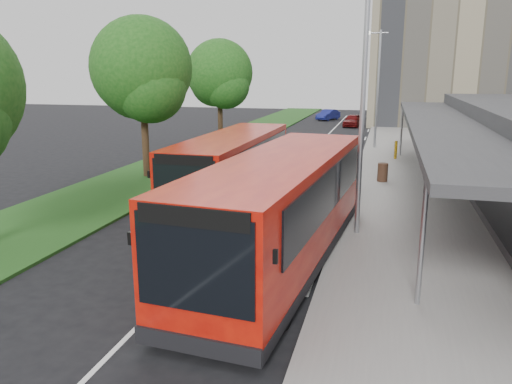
# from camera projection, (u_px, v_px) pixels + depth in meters

# --- Properties ---
(ground) EXTENTS (120.00, 120.00, 0.00)m
(ground) POSITION_uv_depth(u_px,v_px,m) (218.00, 245.00, 15.88)
(ground) COLOR black
(ground) RESTS_ON ground
(pavement) EXTENTS (5.00, 80.00, 0.15)m
(pavement) POSITION_uv_depth(u_px,v_px,m) (401.00, 154.00, 33.19)
(pavement) COLOR gray
(pavement) RESTS_ON ground
(grass_verge) EXTENTS (5.00, 80.00, 0.10)m
(grass_verge) POSITION_uv_depth(u_px,v_px,m) (216.00, 147.00, 36.40)
(grass_verge) COLOR #1F4C18
(grass_verge) RESTS_ON ground
(lane_centre_line) EXTENTS (0.12, 70.00, 0.01)m
(lane_centre_line) POSITION_uv_depth(u_px,v_px,m) (299.00, 164.00, 29.98)
(lane_centre_line) COLOR silver
(lane_centre_line) RESTS_ON ground
(kerb_dashes) EXTENTS (0.12, 56.00, 0.01)m
(kerb_dashes) POSITION_uv_depth(u_px,v_px,m) (359.00, 155.00, 32.93)
(kerb_dashes) COLOR silver
(kerb_dashes) RESTS_ON ground
(office_block) EXTENTS (22.00, 12.00, 18.00)m
(office_block) POSITION_uv_depth(u_px,v_px,m) (486.00, 35.00, 49.81)
(office_block) COLOR #9C8E6E
(office_block) RESTS_ON ground
(tree_mid) EXTENTS (5.05, 5.05, 8.11)m
(tree_mid) POSITION_uv_depth(u_px,v_px,m) (142.00, 75.00, 24.89)
(tree_mid) COLOR #341E14
(tree_mid) RESTS_ON ground
(tree_far) EXTENTS (4.81, 4.81, 7.74)m
(tree_far) POSITION_uv_depth(u_px,v_px,m) (220.00, 77.00, 36.23)
(tree_far) COLOR #341E14
(tree_far) RESTS_ON ground
(lamp_post_near) EXTENTS (1.44, 0.28, 8.00)m
(lamp_post_near) POSITION_uv_depth(u_px,v_px,m) (361.00, 94.00, 15.64)
(lamp_post_near) COLOR #95989E
(lamp_post_near) RESTS_ON pavement
(lamp_post_far) EXTENTS (1.44, 0.28, 8.00)m
(lamp_post_far) POSITION_uv_depth(u_px,v_px,m) (377.00, 82.00, 34.45)
(lamp_post_far) COLOR #95989E
(lamp_post_far) RESTS_ON pavement
(bus_main) EXTENTS (3.71, 11.19, 3.12)m
(bus_main) POSITION_uv_depth(u_px,v_px,m) (282.00, 210.00, 14.02)
(bus_main) COLOR red
(bus_main) RESTS_ON ground
(bus_second) EXTENTS (2.75, 10.14, 2.86)m
(bus_second) POSITION_uv_depth(u_px,v_px,m) (233.00, 169.00, 20.74)
(bus_second) COLOR red
(bus_second) RESTS_ON ground
(litter_bin) EXTENTS (0.61, 0.61, 0.90)m
(litter_bin) POSITION_uv_depth(u_px,v_px,m) (383.00, 172.00, 24.38)
(litter_bin) COLOR #372216
(litter_bin) RESTS_ON pavement
(bollard) EXTENTS (0.23, 0.23, 1.11)m
(bollard) POSITION_uv_depth(u_px,v_px,m) (396.00, 150.00, 30.71)
(bollard) COLOR #FFB20D
(bollard) RESTS_ON pavement
(car_near) EXTENTS (1.87, 3.87, 1.27)m
(car_near) POSITION_uv_depth(u_px,v_px,m) (352.00, 120.00, 50.19)
(car_near) COLOR #590C0D
(car_near) RESTS_ON ground
(car_far) EXTENTS (2.56, 3.86, 1.20)m
(car_far) POSITION_uv_depth(u_px,v_px,m) (328.00, 115.00, 57.10)
(car_far) COLOR navy
(car_far) RESTS_ON ground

